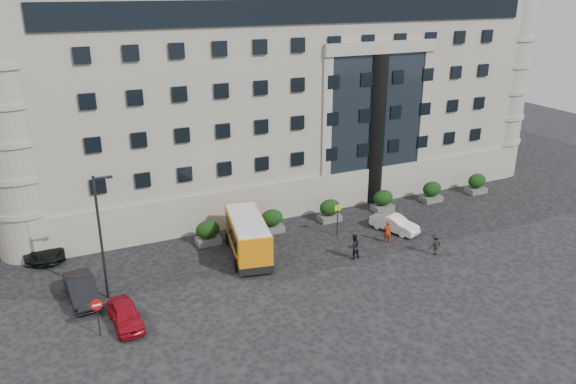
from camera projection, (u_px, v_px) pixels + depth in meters
name	position (u px, v px, depth m)	size (l,w,h in m)	color
ground	(302.00, 279.00, 37.14)	(120.00, 120.00, 0.00)	black
civic_building	(258.00, 85.00, 55.08)	(44.00, 24.00, 18.00)	gray
entrance_column	(374.00, 130.00, 48.39)	(1.80, 1.80, 13.00)	black
hedge_a	(208.00, 232.00, 41.86)	(1.80, 1.26, 1.84)	#5C5D5A
hedge_b	(272.00, 221.00, 43.92)	(1.80, 1.26, 1.84)	#5C5D5A
hedge_c	(330.00, 210.00, 45.98)	(1.80, 1.26, 1.84)	#5C5D5A
hedge_d	(383.00, 200.00, 48.04)	(1.80, 1.26, 1.84)	#5C5D5A
hedge_e	(432.00, 191.00, 50.11)	(1.80, 1.26, 1.84)	#5C5D5A
hedge_f	(477.00, 183.00, 52.17)	(1.80, 1.26, 1.84)	#5C5D5A
street_lamp	(101.00, 233.00, 33.44)	(1.16, 0.18, 8.00)	#262628
bus_stop_sign	(338.00, 215.00, 42.97)	(0.50, 0.08, 2.52)	#262628
no_entry_sign	(97.00, 310.00, 30.53)	(0.64, 0.16, 2.32)	#262628
minibus	(248.00, 235.00, 39.86)	(3.60, 7.07, 2.82)	orange
red_truck	(8.00, 209.00, 45.35)	(2.22, 4.66, 2.51)	maroon
parked_car_a	(125.00, 315.00, 31.92)	(1.53, 3.80, 1.30)	maroon
parked_car_b	(81.00, 289.00, 34.40)	(1.56, 4.48, 1.48)	black
parked_car_c	(35.00, 245.00, 40.36)	(1.94, 4.78, 1.39)	black
parked_car_d	(46.00, 246.00, 40.19)	(2.29, 4.97, 1.38)	black
white_taxi	(395.00, 223.00, 44.11)	(1.38, 3.95, 1.30)	white
pedestrian_a	(387.00, 232.00, 42.17)	(0.62, 0.40, 1.69)	#AA2B11
pedestrian_b	(354.00, 246.00, 39.63)	(0.89, 0.70, 1.84)	black
pedestrian_c	(435.00, 244.00, 40.21)	(1.06, 0.61, 1.64)	black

